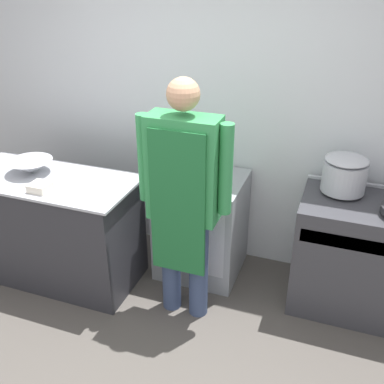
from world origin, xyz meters
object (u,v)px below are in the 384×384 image
stove (362,256)px  plastic_tub (40,187)px  person_cook (184,191)px  stock_pot (345,173)px  fridge_unit (201,225)px  mixing_bowl (31,167)px

stove → plastic_tub: bearing=-164.3°
plastic_tub → person_cook: bearing=7.1°
stock_pot → plastic_tub: bearing=-160.0°
stove → plastic_tub: 2.42m
fridge_unit → plastic_tub: plastic_tub is taller
fridge_unit → mixing_bowl: 1.44m
fridge_unit → plastic_tub: 1.31m
stove → fridge_unit: 1.27m
fridge_unit → stock_pot: size_ratio=2.78×
stove → mixing_bowl: mixing_bowl is taller
person_cook → stock_pot: (1.00, 0.62, 0.02)m
fridge_unit → plastic_tub: bearing=-146.4°
fridge_unit → plastic_tub: size_ratio=6.13×
stove → fridge_unit: bearing=178.5°
plastic_tub → mixing_bowl: bearing=137.4°
fridge_unit → plastic_tub: (-1.01, -0.67, 0.50)m
fridge_unit → mixing_bowl: mixing_bowl is taller
stove → stock_pot: stock_pot is taller
stove → plastic_tub: (-2.28, -0.64, 0.49)m
plastic_tub → stock_pot: size_ratio=0.45×
stove → fridge_unit: size_ratio=1.10×
fridge_unit → stock_pot: stock_pot is taller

